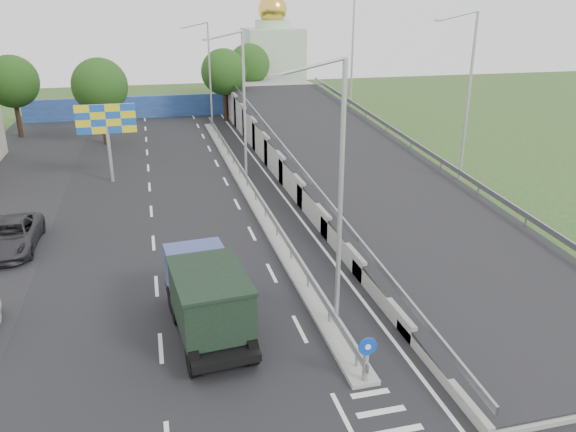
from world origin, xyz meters
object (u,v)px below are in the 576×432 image
object	(u,v)px
lamp_post_near	(336,185)
dump_truck	(206,295)
lamp_post_mid	(241,99)
parked_car_c	(11,236)
sign_bollard	(366,359)
lamp_post_far	(208,68)
church	(273,59)
billboard	(106,123)

from	to	relation	value
lamp_post_near	dump_truck	distance (m)	6.42
lamp_post_mid	parked_car_c	distance (m)	17.13
dump_truck	sign_bollard	bearing A→B (deg)	-49.53
dump_truck	lamp_post_mid	bearing A→B (deg)	71.10
lamp_post_far	dump_truck	world-z (taller)	lamp_post_far
lamp_post_far	church	bearing A→B (deg)	54.76
sign_bollard	billboard	size ratio (longest dim) A/B	0.30
lamp_post_far	church	size ratio (longest dim) A/B	0.73
lamp_post_mid	lamp_post_far	world-z (taller)	same
sign_bollard	parked_car_c	distance (m)	20.08
church	dump_truck	xyz separation A→B (m)	(-14.66, -53.23, -3.72)
lamp_post_near	lamp_post_far	bearing A→B (deg)	90.00
lamp_post_near	dump_truck	xyz separation A→B (m)	(-4.77, 0.77, -4.22)
lamp_post_near	church	size ratio (longest dim) A/B	0.73
lamp_post_far	billboard	world-z (taller)	lamp_post_far
parked_car_c	lamp_post_far	bearing A→B (deg)	65.67
lamp_post_near	lamp_post_far	xyz separation A→B (m)	(0.00, 40.00, 0.00)
billboard	lamp_post_far	bearing A→B (deg)	63.16
billboard	dump_truck	distance (m)	21.82
sign_bollard	lamp_post_near	bearing A→B (deg)	88.36
church	parked_car_c	world-z (taller)	church
lamp_post_near	parked_car_c	world-z (taller)	lamp_post_near
lamp_post_near	dump_truck	world-z (taller)	lamp_post_near
lamp_post_far	billboard	xyz separation A→B (m)	(-9.11, -18.00, -1.62)
lamp_post_near	billboard	world-z (taller)	lamp_post_near
church	lamp_post_far	bearing A→B (deg)	-125.24
lamp_post_far	dump_truck	distance (m)	39.74
lamp_post_mid	billboard	distance (m)	9.47
dump_truck	billboard	bearing A→B (deg)	96.59
lamp_post_far	dump_truck	size ratio (longest dim) A/B	1.50
lamp_post_near	church	world-z (taller)	church
billboard	sign_bollard	bearing A→B (deg)	-70.79
church	dump_truck	distance (m)	55.34
lamp_post_near	church	distance (m)	54.90
lamp_post_near	lamp_post_far	distance (m)	40.00
lamp_post_mid	billboard	bearing A→B (deg)	167.62
lamp_post_mid	dump_truck	bearing A→B (deg)	-103.94
lamp_post_mid	lamp_post_far	size ratio (longest dim) A/B	1.00
sign_bollard	church	size ratio (longest dim) A/B	0.12
church	lamp_post_mid	bearing A→B (deg)	-106.22
billboard	dump_truck	bearing A→B (deg)	-78.46
sign_bollard	lamp_post_mid	xyz separation A→B (m)	(0.11, 23.83, 4.77)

